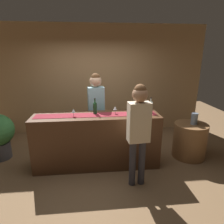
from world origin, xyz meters
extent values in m
plane|color=brown|center=(0.00, 0.00, 0.00)|extent=(10.00, 10.00, 0.00)
cube|color=tan|center=(0.00, 1.90, 1.45)|extent=(6.00, 0.12, 2.90)
cube|color=#472B19|center=(0.00, 0.00, 0.52)|extent=(2.38, 0.60, 1.04)
cube|color=maroon|center=(0.00, 0.00, 1.04)|extent=(2.26, 0.28, 0.01)
cylinder|color=#194723|center=(-0.02, 0.08, 1.15)|extent=(0.07, 0.07, 0.21)
cylinder|color=#194723|center=(-0.02, 0.08, 1.29)|extent=(0.03, 0.03, 0.08)
cylinder|color=black|center=(-0.02, 0.08, 1.33)|extent=(0.03, 0.03, 0.02)
cylinder|color=#B2C6C1|center=(1.05, 0.06, 1.15)|extent=(0.07, 0.07, 0.21)
cylinder|color=#B2C6C1|center=(1.05, 0.06, 1.29)|extent=(0.03, 0.03, 0.08)
cylinder|color=black|center=(1.05, 0.06, 1.33)|extent=(0.03, 0.03, 0.02)
cylinder|color=silver|center=(0.36, 0.05, 1.04)|extent=(0.06, 0.06, 0.00)
cylinder|color=silver|center=(0.36, 0.05, 1.08)|extent=(0.01, 0.01, 0.08)
cone|color=silver|center=(0.36, 0.05, 1.15)|extent=(0.07, 0.07, 0.06)
cylinder|color=silver|center=(0.78, -0.08, 1.04)|extent=(0.06, 0.06, 0.00)
cylinder|color=silver|center=(0.78, -0.08, 1.08)|extent=(0.01, 0.01, 0.08)
cone|color=silver|center=(0.78, -0.08, 1.15)|extent=(0.07, 0.07, 0.06)
cylinder|color=silver|center=(-0.41, -0.06, 1.04)|extent=(0.06, 0.06, 0.00)
cylinder|color=silver|center=(-0.41, -0.06, 1.08)|extent=(0.01, 0.01, 0.08)
cone|color=silver|center=(-0.41, -0.06, 1.15)|extent=(0.07, 0.07, 0.06)
cylinder|color=#26262B|center=(0.09, 0.59, 0.41)|extent=(0.11, 0.11, 0.82)
cylinder|color=#26262B|center=(-0.07, 0.57, 0.41)|extent=(0.11, 0.11, 0.82)
cube|color=#99D1E0|center=(0.01, 0.58, 1.15)|extent=(0.36, 0.24, 0.65)
sphere|color=#DBAD89|center=(0.01, 0.58, 1.59)|extent=(0.25, 0.25, 0.25)
sphere|color=brown|center=(0.01, 0.58, 1.66)|extent=(0.19, 0.19, 0.19)
cylinder|color=#33333D|center=(0.57, -0.68, 0.40)|extent=(0.11, 0.11, 0.80)
cylinder|color=#33333D|center=(0.73, -0.67, 0.40)|extent=(0.11, 0.11, 0.80)
cube|color=beige|center=(0.65, -0.67, 1.12)|extent=(0.36, 0.23, 0.63)
sphere|color=#9E7051|center=(0.65, -0.67, 1.55)|extent=(0.24, 0.24, 0.24)
sphere|color=brown|center=(0.65, -0.67, 1.62)|extent=(0.19, 0.19, 0.19)
cylinder|color=brown|center=(1.97, 0.13, 0.37)|extent=(0.68, 0.68, 0.74)
cylinder|color=slate|center=(2.01, 0.12, 0.86)|extent=(0.13, 0.13, 0.24)
cylinder|color=#4C4C51|center=(-2.03, 0.45, 0.18)|extent=(0.41, 0.41, 0.36)
camera|label=1|loc=(-0.04, -3.42, 2.12)|focal=30.72mm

